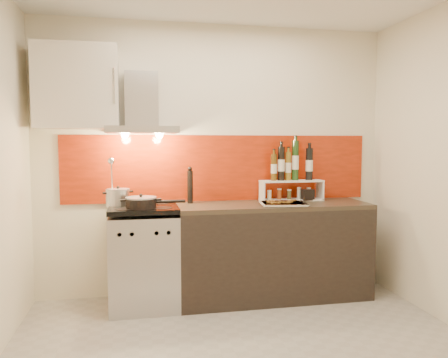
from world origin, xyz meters
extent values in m
plane|color=#9E9991|center=(0.00, 0.00, 0.00)|extent=(3.40, 3.40, 0.00)
cube|color=silver|center=(0.00, 1.40, 1.30)|extent=(3.40, 0.02, 2.60)
cube|color=maroon|center=(0.05, 1.39, 1.22)|extent=(3.00, 0.02, 0.64)
cube|color=#B7B7BA|center=(-0.70, 1.10, 0.42)|extent=(0.60, 0.60, 0.84)
cube|color=black|center=(-0.70, 0.81, 0.33)|extent=(0.50, 0.02, 0.40)
cube|color=#B7B7BA|center=(-0.70, 0.81, 0.72)|extent=(0.56, 0.02, 0.12)
cube|color=#FF190C|center=(-0.70, 0.81, 0.72)|extent=(0.10, 0.01, 0.04)
cube|color=black|center=(-0.70, 1.10, 0.89)|extent=(0.60, 0.60, 0.04)
cube|color=black|center=(0.50, 1.10, 0.43)|extent=(1.80, 0.60, 0.86)
cube|color=#2D231B|center=(0.50, 1.10, 0.88)|extent=(1.80, 0.60, 0.04)
cube|color=#B7B7BA|center=(-0.70, 1.15, 1.58)|extent=(0.62, 0.50, 0.06)
cube|color=#B7B7BA|center=(-0.70, 1.30, 1.86)|extent=(0.30, 0.18, 0.50)
sphere|color=#FFD18C|center=(-0.85, 1.15, 1.54)|extent=(0.07, 0.07, 0.07)
sphere|color=#FFD18C|center=(-0.55, 1.15, 1.54)|extent=(0.07, 0.07, 0.07)
cube|color=beige|center=(-1.25, 1.22, 1.95)|extent=(0.70, 0.35, 0.72)
cylinder|color=#B7B7BA|center=(-0.92, 1.19, 0.98)|extent=(0.20, 0.20, 0.14)
cylinder|color=#99999E|center=(-0.92, 1.19, 1.05)|extent=(0.20, 0.20, 0.01)
sphere|color=black|center=(-0.92, 1.19, 1.07)|extent=(0.03, 0.03, 0.03)
cylinder|color=black|center=(-0.72, 0.98, 0.95)|extent=(0.26, 0.26, 0.08)
cylinder|color=#99999E|center=(-0.72, 0.98, 1.00)|extent=(0.27, 0.27, 0.01)
sphere|color=black|center=(-0.72, 0.98, 1.02)|extent=(0.03, 0.03, 0.03)
cylinder|color=black|center=(-0.47, 0.98, 0.96)|extent=(0.25, 0.03, 0.03)
cylinder|color=silver|center=(-0.98, 1.16, 0.98)|extent=(0.09, 0.09, 0.15)
cylinder|color=silver|center=(-0.97, 1.16, 1.18)|extent=(0.01, 0.07, 0.28)
sphere|color=silver|center=(-0.97, 1.10, 1.31)|extent=(0.06, 0.06, 0.06)
cylinder|color=black|center=(-0.26, 1.26, 1.05)|extent=(0.05, 0.05, 0.31)
sphere|color=black|center=(-0.26, 1.26, 1.22)|extent=(0.04, 0.04, 0.04)
cube|color=white|center=(0.74, 1.26, 0.91)|extent=(0.62, 0.17, 0.01)
cube|color=white|center=(0.44, 1.26, 1.00)|extent=(0.02, 0.17, 0.18)
cube|color=white|center=(1.04, 1.26, 1.00)|extent=(0.02, 0.17, 0.18)
cube|color=white|center=(0.74, 1.26, 1.09)|extent=(0.62, 0.17, 0.02)
cylinder|color=#4D330D|center=(0.56, 1.26, 1.23)|extent=(0.06, 0.06, 0.26)
cylinder|color=black|center=(0.63, 1.26, 1.26)|extent=(0.07, 0.07, 0.33)
cylinder|color=brown|center=(0.70, 1.26, 1.24)|extent=(0.06, 0.06, 0.28)
cylinder|color=#1B3714|center=(0.77, 1.26, 1.29)|extent=(0.07, 0.07, 0.39)
cylinder|color=black|center=(0.92, 1.26, 1.26)|extent=(0.07, 0.07, 0.32)
cylinder|color=beige|center=(0.51, 1.26, 0.95)|extent=(0.04, 0.04, 0.08)
cylinder|color=#943F18|center=(0.61, 1.26, 0.96)|extent=(0.04, 0.04, 0.09)
cylinder|color=#464423|center=(0.72, 1.26, 0.96)|extent=(0.04, 0.04, 0.08)
cylinder|color=beige|center=(0.82, 1.26, 0.97)|extent=(0.04, 0.04, 0.10)
cylinder|color=#A76F1B|center=(0.92, 1.26, 0.96)|extent=(0.04, 0.04, 0.10)
cube|color=black|center=(0.89, 1.19, 0.96)|extent=(0.13, 0.07, 0.11)
cube|color=silver|center=(0.55, 0.98, 0.91)|extent=(0.44, 0.36, 0.01)
cube|color=silver|center=(0.55, 0.98, 0.92)|extent=(0.46, 0.38, 0.01)
cube|color=red|center=(0.55, 0.98, 0.92)|extent=(0.40, 0.31, 0.01)
cube|color=brown|center=(0.43, 1.02, 0.93)|extent=(0.02, 0.06, 0.01)
cube|color=brown|center=(0.47, 1.06, 0.93)|extent=(0.05, 0.04, 0.01)
cube|color=brown|center=(0.45, 1.02, 0.93)|extent=(0.02, 0.06, 0.01)
cube|color=brown|center=(0.48, 1.01, 0.93)|extent=(0.04, 0.06, 0.01)
cube|color=brown|center=(0.49, 0.93, 0.93)|extent=(0.03, 0.06, 0.01)
cube|color=brown|center=(0.69, 1.06, 0.93)|extent=(0.05, 0.02, 0.01)
cube|color=brown|center=(0.42, 0.96, 0.93)|extent=(0.05, 0.02, 0.01)
cube|color=brown|center=(0.55, 0.95, 0.93)|extent=(0.04, 0.05, 0.01)
cube|color=brown|center=(0.43, 0.91, 0.93)|extent=(0.02, 0.06, 0.01)
cube|color=brown|center=(0.48, 1.04, 0.93)|extent=(0.05, 0.05, 0.01)
cube|color=brown|center=(0.62, 0.97, 0.93)|extent=(0.06, 0.03, 0.01)
cube|color=brown|center=(0.58, 0.93, 0.93)|extent=(0.06, 0.03, 0.01)
cube|color=brown|center=(0.51, 0.94, 0.93)|extent=(0.05, 0.04, 0.01)
cube|color=brown|center=(0.56, 0.95, 0.93)|extent=(0.06, 0.04, 0.01)
cube|color=brown|center=(0.45, 0.94, 0.93)|extent=(0.05, 0.05, 0.01)
cube|color=brown|center=(0.45, 1.05, 0.93)|extent=(0.04, 0.05, 0.01)
camera|label=1|loc=(-0.74, -2.80, 1.47)|focal=35.00mm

